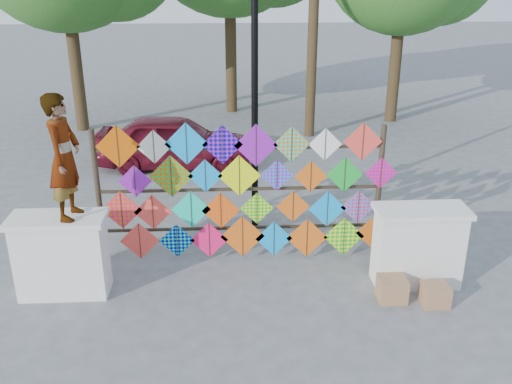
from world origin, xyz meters
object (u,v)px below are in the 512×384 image
kite_rack (245,193)px  vendor_woman (64,157)px  lamppost (255,86)px  sedan (175,141)px

kite_rack → vendor_woman: size_ratio=2.75×
kite_rack → lamppost: size_ratio=1.12×
kite_rack → lamppost: lamppost is taller
kite_rack → lamppost: (0.23, 1.27, 1.49)m
kite_rack → sedan: kite_rack is taller
sedan → lamppost: 4.43m
sedan → kite_rack: bearing=-158.4°
kite_rack → lamppost: bearing=79.7°
sedan → vendor_woman: bearing=173.8°
lamppost → kite_rack: bearing=-100.3°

